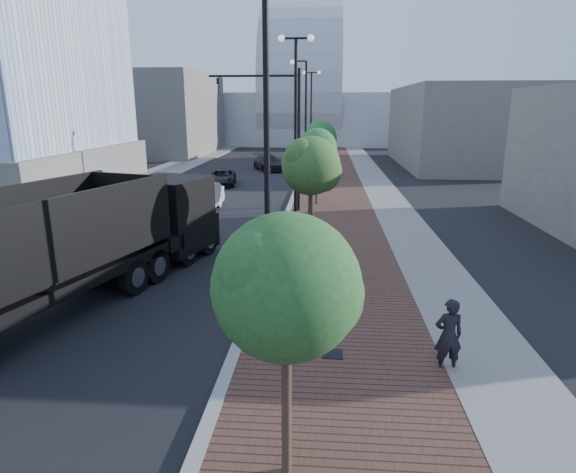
# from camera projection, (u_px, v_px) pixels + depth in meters

# --- Properties ---
(sidewalk) EXTENTS (7.00, 140.00, 0.12)m
(sidewalk) POSITION_uv_depth(u_px,v_px,m) (341.00, 176.00, 42.59)
(sidewalk) COLOR #4C2D23
(sidewalk) RESTS_ON ground
(concrete_strip) EXTENTS (2.40, 140.00, 0.13)m
(concrete_strip) POSITION_uv_depth(u_px,v_px,m) (372.00, 177.00, 42.39)
(concrete_strip) COLOR slate
(concrete_strip) RESTS_ON ground
(curb) EXTENTS (0.30, 140.00, 0.14)m
(curb) POSITION_uv_depth(u_px,v_px,m) (301.00, 176.00, 42.85)
(curb) COLOR gray
(curb) RESTS_ON ground
(west_sidewalk) EXTENTS (4.00, 140.00, 0.12)m
(west_sidewalk) POSITION_uv_depth(u_px,v_px,m) (158.00, 174.00, 43.83)
(west_sidewalk) COLOR slate
(west_sidewalk) RESTS_ON ground
(dump_truck) EXTENTS (6.42, 14.00, 3.75)m
(dump_truck) POSITION_uv_depth(u_px,v_px,m) (112.00, 241.00, 16.39)
(dump_truck) COLOR black
(dump_truck) RESTS_ON ground
(white_sedan) EXTENTS (1.91, 5.02, 1.64)m
(white_sedan) POSITION_uv_depth(u_px,v_px,m) (200.00, 198.00, 28.22)
(white_sedan) COLOR silver
(white_sedan) RESTS_ON ground
(dark_car_mid) EXTENTS (2.51, 4.51, 1.19)m
(dark_car_mid) POSITION_uv_depth(u_px,v_px,m) (222.00, 178.00, 38.03)
(dark_car_mid) COLOR black
(dark_car_mid) RESTS_ON ground
(dark_car_far) EXTENTS (3.83, 5.37, 1.44)m
(dark_car_far) POSITION_uv_depth(u_px,v_px,m) (268.00, 163.00, 46.92)
(dark_car_far) COLOR black
(dark_car_far) RESTS_ON ground
(pedestrian) EXTENTS (0.71, 0.52, 1.80)m
(pedestrian) POSITION_uv_depth(u_px,v_px,m) (448.00, 336.00, 11.09)
(pedestrian) COLOR black
(pedestrian) RESTS_ON ground
(streetlight_1) EXTENTS (1.44, 0.56, 9.21)m
(streetlight_1) POSITION_uv_depth(u_px,v_px,m) (263.00, 170.00, 12.82)
(streetlight_1) COLOR black
(streetlight_1) RESTS_ON ground
(streetlight_2) EXTENTS (1.72, 0.56, 9.28)m
(streetlight_2) POSITION_uv_depth(u_px,v_px,m) (296.00, 130.00, 24.24)
(streetlight_2) COLOR black
(streetlight_2) RESTS_ON ground
(streetlight_3) EXTENTS (1.44, 0.56, 9.21)m
(streetlight_3) POSITION_uv_depth(u_px,v_px,m) (304.00, 129.00, 35.93)
(streetlight_3) COLOR black
(streetlight_3) RESTS_ON ground
(streetlight_4) EXTENTS (1.72, 0.56, 9.28)m
(streetlight_4) POSITION_uv_depth(u_px,v_px,m) (311.00, 119.00, 47.36)
(streetlight_4) COLOR black
(streetlight_4) RESTS_ON ground
(traffic_mast) EXTENTS (5.09, 0.20, 8.00)m
(traffic_mast) POSITION_uv_depth(u_px,v_px,m) (283.00, 125.00, 27.16)
(traffic_mast) COLOR black
(traffic_mast) RESTS_ON ground
(tree_0) EXTENTS (2.31, 2.25, 4.50)m
(tree_0) POSITION_uv_depth(u_px,v_px,m) (290.00, 287.00, 7.23)
(tree_0) COLOR #382619
(tree_0) RESTS_ON ground
(tree_1) EXTENTS (2.23, 2.16, 4.96)m
(tree_1) POSITION_uv_depth(u_px,v_px,m) (312.00, 166.00, 17.69)
(tree_1) COLOR #382619
(tree_1) RESTS_ON ground
(tree_2) EXTENTS (2.40, 2.35, 4.74)m
(tree_2) POSITION_uv_depth(u_px,v_px,m) (318.00, 148.00, 29.33)
(tree_2) COLOR #382619
(tree_2) RESTS_ON ground
(tree_3) EXTENTS (2.85, 2.85, 4.86)m
(tree_3) POSITION_uv_depth(u_px,v_px,m) (321.00, 138.00, 40.92)
(tree_3) COLOR #382619
(tree_3) RESTS_ON ground
(convention_center) EXTENTS (50.00, 30.00, 50.00)m
(convention_center) POSITION_uv_depth(u_px,v_px,m) (303.00, 106.00, 84.80)
(convention_center) COLOR #A5A9AF
(convention_center) RESTS_ON ground
(commercial_block_nw) EXTENTS (14.00, 20.00, 10.00)m
(commercial_block_nw) POSITION_uv_depth(u_px,v_px,m) (154.00, 114.00, 62.34)
(commercial_block_nw) COLOR #68645D
(commercial_block_nw) RESTS_ON ground
(commercial_block_ne) EXTENTS (12.00, 22.00, 8.00)m
(commercial_block_ne) POSITION_uv_depth(u_px,v_px,m) (461.00, 126.00, 50.26)
(commercial_block_ne) COLOR #605D57
(commercial_block_ne) RESTS_ON ground
(utility_cover_1) EXTENTS (0.50, 0.50, 0.02)m
(utility_cover_1) POSITION_uv_depth(u_px,v_px,m) (332.00, 354.00, 11.84)
(utility_cover_1) COLOR black
(utility_cover_1) RESTS_ON sidewalk
(utility_cover_2) EXTENTS (0.50, 0.50, 0.02)m
(utility_cover_2) POSITION_uv_depth(u_px,v_px,m) (330.00, 237.00, 22.43)
(utility_cover_2) COLOR black
(utility_cover_2) RESTS_ON sidewalk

